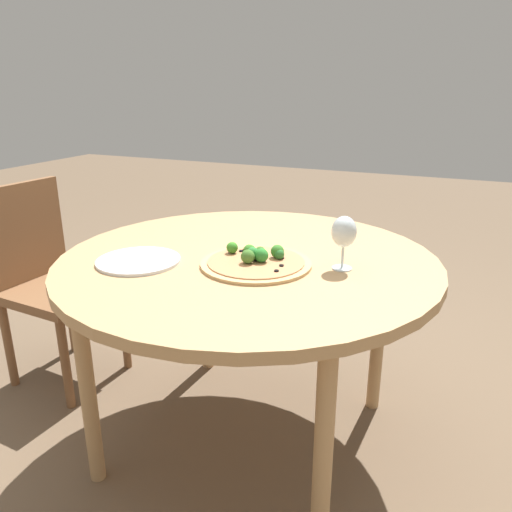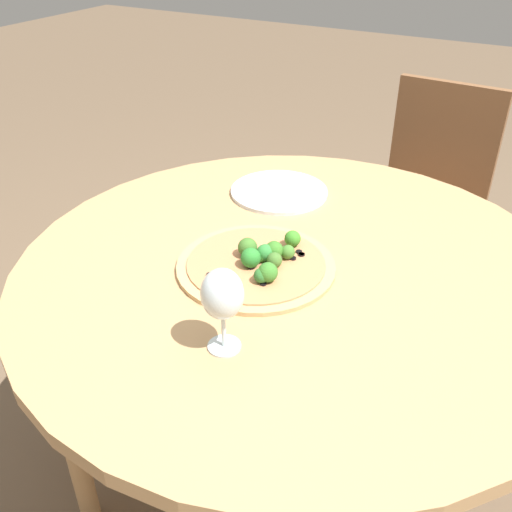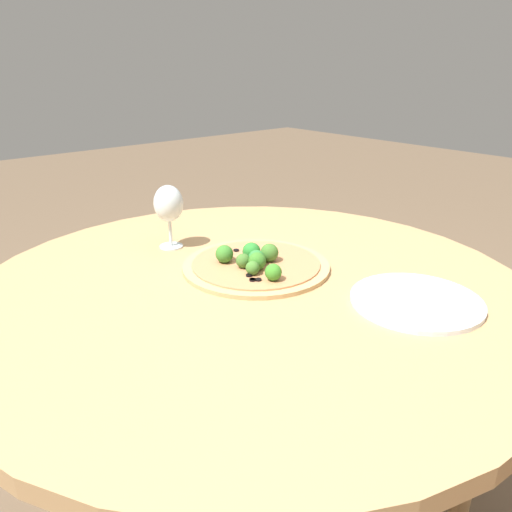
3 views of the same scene
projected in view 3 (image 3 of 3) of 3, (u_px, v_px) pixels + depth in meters
dining_table at (251, 307)px, 1.12m from camera, size 1.23×1.23×0.71m
pizza at (255, 263)px, 1.16m from camera, size 0.34×0.34×0.06m
wine_glass at (169, 205)px, 1.26m from camera, size 0.08×0.08×0.16m
plate_near at (416, 301)px, 1.00m from camera, size 0.26×0.26×0.01m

